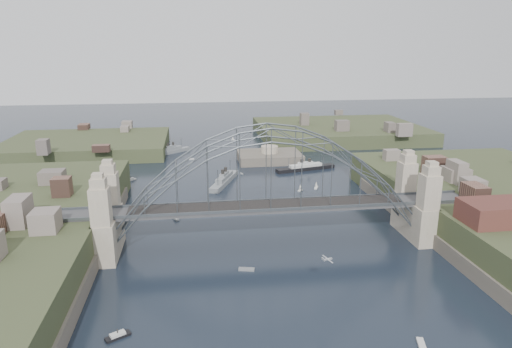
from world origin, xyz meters
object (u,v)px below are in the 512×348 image
object	(u,v)px
naval_cruiser_near	(224,180)
naval_cruiser_far	(171,151)
fort_island	(269,162)
ocean_liner	(305,168)
bridge	(268,187)

from	to	relation	value
naval_cruiser_near	naval_cruiser_far	size ratio (longest dim) A/B	1.40
naval_cruiser_near	fort_island	bearing A→B (deg)	54.90
ocean_liner	naval_cruiser_far	bearing A→B (deg)	145.42
fort_island	naval_cruiser_far	size ratio (longest dim) A/B	1.52
fort_island	bridge	bearing A→B (deg)	-99.73
bridge	fort_island	bearing A→B (deg)	80.27
fort_island	naval_cruiser_near	bearing A→B (deg)	-125.10
bridge	ocean_liner	xyz separation A→B (m)	(21.71, 56.10, -11.54)
fort_island	ocean_liner	bearing A→B (deg)	-55.05
naval_cruiser_near	bridge	bearing A→B (deg)	-82.60
bridge	naval_cruiser_near	world-z (taller)	bridge
naval_cruiser_near	ocean_liner	xyz separation A→B (m)	(27.52, 11.43, -0.17)
naval_cruiser_far	ocean_liner	world-z (taller)	naval_cruiser_far
fort_island	ocean_liner	distance (m)	16.99
naval_cruiser_near	ocean_liner	bearing A→B (deg)	22.56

